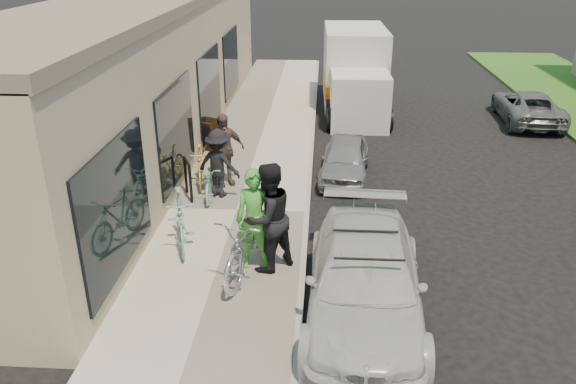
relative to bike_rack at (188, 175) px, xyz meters
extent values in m
plane|color=black|center=(3.19, -3.58, -0.70)|extent=(120.00, 120.00, 0.00)
cube|color=#B2AEA1|center=(1.19, -0.58, -0.63)|extent=(3.00, 34.00, 0.15)
cube|color=#9E9990|center=(2.74, -0.58, -0.64)|extent=(0.12, 34.00, 0.13)
cube|color=tan|center=(-2.06, 4.42, 1.30)|extent=(3.50, 20.00, 4.00)
cube|color=black|center=(-0.29, -3.58, 0.90)|extent=(0.06, 3.00, 2.20)
cube|color=black|center=(-0.29, 0.42, 0.90)|extent=(0.06, 3.00, 2.20)
cube|color=black|center=(-0.29, 4.42, 0.90)|extent=(0.06, 3.00, 2.20)
cube|color=black|center=(-0.29, 8.42, 0.90)|extent=(0.06, 3.00, 2.20)
cylinder|color=black|center=(0.12, -0.27, -0.11)|extent=(0.06, 0.06, 0.89)
cylinder|color=black|center=(-0.12, 0.27, -0.11)|extent=(0.06, 0.06, 0.89)
cylinder|color=black|center=(0.00, 0.00, 0.33)|extent=(0.30, 0.57, 0.06)
cube|color=black|center=(-0.20, 3.03, -0.10)|extent=(0.59, 0.42, 0.89)
cube|color=black|center=(-0.07, 3.33, -0.10)|extent=(0.59, 0.42, 0.89)
cube|color=black|center=(-0.22, 3.00, -0.06)|extent=(0.46, 0.31, 0.64)
imported|color=beige|center=(3.76, -4.02, -0.05)|extent=(2.06, 4.60, 1.31)
cylinder|color=black|center=(3.76, -4.51, 0.63)|extent=(1.04, 0.04, 0.04)
cylinder|color=black|center=(3.76, -3.64, 0.63)|extent=(1.04, 0.04, 0.04)
imported|color=gray|center=(3.63, 1.81, -0.21)|extent=(1.44, 3.02, 1.00)
cube|color=silver|center=(4.20, 6.15, 0.17)|extent=(1.89, 1.89, 1.75)
cube|color=black|center=(4.20, 6.15, 0.54)|extent=(1.71, 0.09, 0.83)
cube|color=silver|center=(4.14, 8.92, 0.73)|extent=(2.21, 3.92, 2.68)
cube|color=#D45C0C|center=(4.14, 8.92, 0.13)|extent=(2.23, 3.94, 0.51)
cylinder|color=black|center=(3.29, 5.67, -0.33)|extent=(0.25, 0.74, 0.74)
cylinder|color=black|center=(5.13, 5.71, -0.33)|extent=(0.25, 0.74, 0.74)
cylinder|color=black|center=(3.26, 6.69, -0.33)|extent=(0.25, 0.74, 0.74)
cylinder|color=black|center=(5.11, 6.73, -0.33)|extent=(0.25, 0.74, 0.74)
cylinder|color=black|center=(3.18, 10.19, -0.33)|extent=(0.25, 0.74, 0.74)
cylinder|color=black|center=(5.03, 10.23, -0.33)|extent=(0.25, 0.74, 0.74)
imported|color=#585A5D|center=(9.85, 7.05, -0.17)|extent=(2.00, 3.92, 1.06)
imported|color=silver|center=(1.83, -3.03, 0.05)|extent=(1.32, 2.43, 1.21)
imported|color=green|center=(1.89, -2.87, 0.39)|extent=(0.69, 0.45, 1.89)
imported|color=black|center=(2.12, -2.91, 0.46)|extent=(1.24, 1.23, 2.02)
imported|color=#7DBBA1|center=(0.35, -2.16, -0.02)|extent=(0.97, 1.86, 1.07)
imported|color=#7DBBA1|center=(0.50, 0.13, -0.15)|extent=(0.66, 1.59, 0.81)
imported|color=yellow|center=(0.11, 0.82, -0.09)|extent=(0.72, 1.59, 0.92)
imported|color=black|center=(0.69, 0.15, 0.23)|extent=(1.14, 0.86, 1.57)
imported|color=brown|center=(0.69, 0.82, 0.34)|extent=(1.12, 0.88, 1.78)
camera|label=1|loc=(3.02, -11.64, 4.89)|focal=35.00mm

